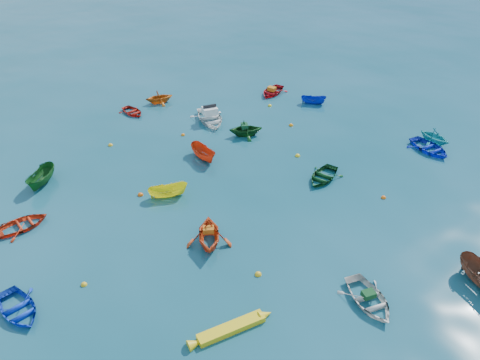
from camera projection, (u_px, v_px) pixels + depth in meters
ground at (289, 221)px, 28.80m from camera, size 160.00×160.00×0.00m
dinghy_blue_sw at (19, 312)px, 22.91m from camera, size 2.62×3.41×0.66m
dinghy_white_near at (368, 302)px, 23.41m from camera, size 3.20×3.83×0.68m
dinghy_blue_se at (429, 151)px, 36.03m from camera, size 2.96×3.77×0.71m
dinghy_orange_w at (209, 243)px, 27.13m from camera, size 3.92×4.05×1.63m
sampan_yellow_mid at (169, 196)px, 31.00m from camera, size 2.79×1.95×1.01m
dinghy_green_e at (322, 179)px, 32.76m from camera, size 3.70×3.15×0.65m
dinghy_cyan_se at (433, 143)px, 37.07m from camera, size 2.23×2.58×1.34m
dinghy_red_nw at (23, 227)px, 28.33m from camera, size 3.08×2.25×0.63m
sampan_orange_n at (204, 159)px, 35.04m from camera, size 1.20×2.92×1.11m
dinghy_green_n at (246, 135)px, 38.09m from camera, size 3.47×3.32×1.41m
dinghy_red_ne at (272, 93)px, 45.20m from camera, size 3.84×3.33×0.67m
sampan_blue_far at (313, 104)px, 43.25m from camera, size 2.21×2.27×0.89m
dinghy_red_far at (133, 113)px, 41.52m from camera, size 2.12×2.79×0.54m
dinghy_orange_far at (160, 103)px, 43.43m from camera, size 2.94×2.69×1.31m
sampan_green_far at (43, 184)px, 32.22m from camera, size 2.97×2.95×1.17m
kayak_yellow at (231, 330)px, 22.01m from camera, size 4.10×1.30×0.41m
motorboat_white at (210, 121)px, 40.21m from camera, size 3.96×4.75×1.45m
tarp_green_a at (369, 294)px, 23.22m from camera, size 0.74×0.64×0.31m
tarp_orange_a at (209, 230)px, 26.63m from camera, size 0.79×0.74×0.31m
tarp_green_b at (245, 126)px, 37.60m from camera, size 0.78×0.85×0.33m
tarp_orange_b at (272, 89)px, 44.84m from camera, size 0.81×0.91×0.36m
buoy_ye_a at (258, 275)px, 25.01m from camera, size 0.38×0.38×0.38m
buoy_or_b at (383, 198)px, 30.85m from camera, size 0.33×0.33×0.33m
buoy_ye_b at (84, 285)px, 24.40m from camera, size 0.33×0.33×0.33m
buoy_or_c at (141, 195)px, 31.11m from camera, size 0.38×0.38×0.38m
buoy_ye_c at (298, 156)px, 35.34m from camera, size 0.38×0.38×0.38m
buoy_or_d at (291, 126)px, 39.54m from camera, size 0.38×0.38×0.38m
buoy_ye_d at (110, 146)px, 36.70m from camera, size 0.36×0.36×0.36m
buoy_or_e at (183, 135)px, 38.10m from camera, size 0.32×0.32×0.32m
buoy_ye_e at (270, 106)px, 42.82m from camera, size 0.36×0.36×0.36m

